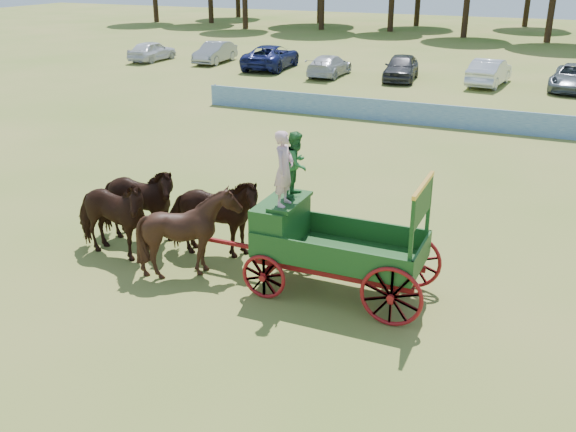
# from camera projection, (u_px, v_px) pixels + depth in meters

# --- Properties ---
(ground) EXTENTS (160.00, 160.00, 0.00)m
(ground) POSITION_uv_depth(u_px,v_px,m) (357.00, 320.00, 14.06)
(ground) COLOR olive
(ground) RESTS_ON ground
(horse_lead_left) EXTENTS (2.72, 1.35, 2.25)m
(horse_lead_left) POSITION_uv_depth(u_px,v_px,m) (110.00, 218.00, 16.59)
(horse_lead_left) COLOR black
(horse_lead_left) RESTS_ON ground
(horse_lead_right) EXTENTS (2.77, 1.48, 2.25)m
(horse_lead_right) POSITION_uv_depth(u_px,v_px,m) (136.00, 204.00, 17.53)
(horse_lead_right) COLOR black
(horse_lead_right) RESTS_ON ground
(horse_wheel_left) EXTENTS (2.25, 2.05, 2.25)m
(horse_wheel_left) POSITION_uv_depth(u_px,v_px,m) (190.00, 232.00, 15.70)
(horse_wheel_left) COLOR black
(horse_wheel_left) RESTS_ON ground
(horse_wheel_right) EXTENTS (2.86, 1.76, 2.25)m
(horse_wheel_right) POSITION_uv_depth(u_px,v_px,m) (212.00, 217.00, 16.63)
(horse_wheel_right) COLOR black
(horse_wheel_right) RESTS_ON ground
(farm_dray) EXTENTS (6.00, 2.00, 3.87)m
(farm_dray) POSITION_uv_depth(u_px,v_px,m) (310.00, 222.00, 14.88)
(farm_dray) COLOR maroon
(farm_dray) RESTS_ON ground
(sponsor_banner) EXTENTS (26.00, 0.08, 1.05)m
(sponsor_banner) POSITION_uv_depth(u_px,v_px,m) (458.00, 117.00, 29.51)
(sponsor_banner) COLOR #1C5098
(sponsor_banner) RESTS_ON ground
(parked_cars) EXTENTS (46.54, 7.07, 1.65)m
(parked_cars) POSITION_uv_depth(u_px,v_px,m) (429.00, 68.00, 40.99)
(parked_cars) COLOR silver
(parked_cars) RESTS_ON ground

